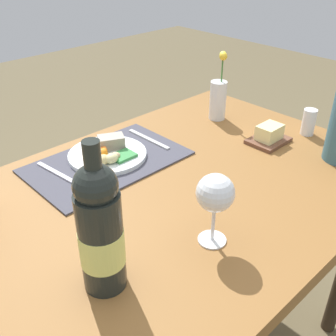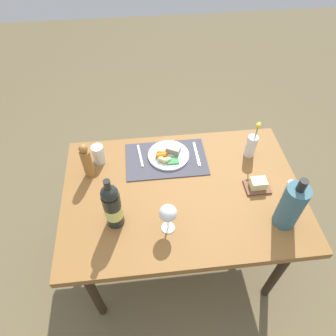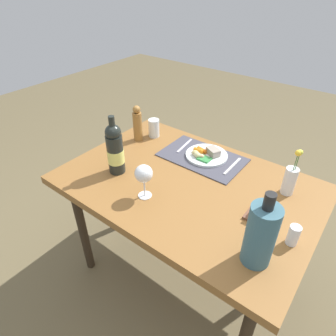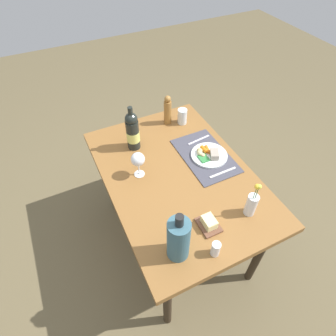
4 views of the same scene
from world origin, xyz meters
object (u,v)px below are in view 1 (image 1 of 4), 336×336
dining_table (177,207)px  butter_dish (269,136)px  dinner_plate (108,153)px  fork (149,139)px  flower_vase (218,97)px  wine_glass (215,195)px  salt_shaker (309,122)px  wine_bottle (100,231)px  knife (57,173)px

dining_table → butter_dish: (-0.39, 0.02, 0.10)m
dinner_plate → fork: 0.16m
dining_table → butter_dish: bearing=176.7°
flower_vase → dinner_plate: bearing=-3.8°
butter_dish → dinner_plate: bearing=-31.4°
wine_glass → salt_shaker: bearing=-168.1°
dinner_plate → wine_bottle: bearing=53.0°
dinner_plate → butter_dish: butter_dish is taller
dinner_plate → wine_glass: wine_glass is taller
butter_dish → wine_glass: bearing=21.0°
knife → salt_shaker: salt_shaker is taller
fork → salt_shaker: size_ratio=2.11×
dinner_plate → fork: bearing=-179.2°
wine_bottle → flower_vase: 0.85m
butter_dish → flower_vase: size_ratio=0.53×
wine_glass → fork: bearing=-115.1°
dining_table → salt_shaker: bearing=171.8°
fork → knife: 0.33m
wine_glass → butter_dish: (-0.49, -0.19, -0.10)m
butter_dish → salt_shaker: 0.16m
butter_dish → fork: bearing=-44.5°
wine_glass → flower_vase: flower_vase is taller
dinner_plate → wine_bottle: (0.30, 0.40, 0.11)m
butter_dish → flower_vase: bearing=-95.9°
dinner_plate → knife: 0.16m
dining_table → knife: knife is taller
wine_bottle → flower_vase: size_ratio=1.29×
dining_table → knife: (0.21, -0.27, 0.08)m
dinner_plate → butter_dish: (-0.44, 0.27, 0.00)m
dining_table → knife: size_ratio=7.18×
dinner_plate → salt_shaker: 0.67m
dinner_plate → salt_shaker: size_ratio=2.67×
salt_shaker → wine_glass: bearing=11.9°
wine_bottle → salt_shaker: (-0.89, -0.07, -0.09)m
wine_glass → butter_dish: bearing=-159.0°
flower_vase → salt_shaker: size_ratio=2.76×
knife → wine_glass: 0.51m
wine_glass → salt_shaker: 0.66m
fork → flower_vase: (-0.30, 0.03, 0.07)m
dinner_plate → flower_vase: flower_vase is taller
dining_table → dinner_plate: dinner_plate is taller
fork → wine_bottle: 0.62m
dinner_plate → salt_shaker: (-0.59, 0.32, 0.02)m
dining_table → butter_dish: butter_dish is taller
dinner_plate → salt_shaker: salt_shaker is taller
knife → wine_glass: bearing=96.0°
knife → salt_shaker: bearing=148.5°
knife → dinner_plate: bearing=165.7°
salt_shaker → fork: bearing=-37.7°
dining_table → wine_bottle: bearing=23.4°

